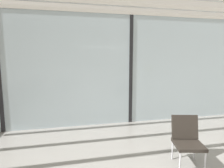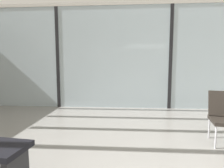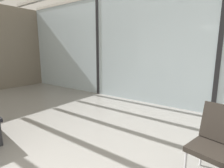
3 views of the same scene
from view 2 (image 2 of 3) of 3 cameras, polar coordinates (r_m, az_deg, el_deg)
glass_curtain_wall at (r=5.50m, az=19.06°, el=8.40°), size 14.00×0.08×3.13m
window_mullion_0 at (r=5.70m, az=-17.72°, el=8.34°), size 0.10×0.12×3.13m
window_mullion_1 at (r=5.50m, az=19.06°, el=8.40°), size 0.10×0.12×3.13m
parked_airplane at (r=11.76m, az=9.76°, el=10.30°), size 14.15×4.44×4.44m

